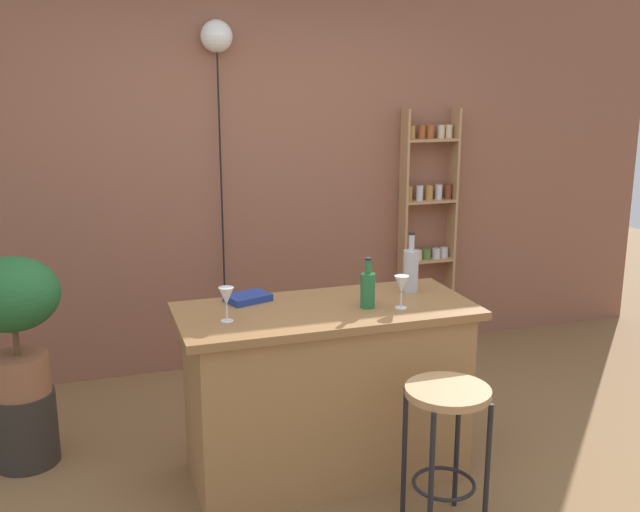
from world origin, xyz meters
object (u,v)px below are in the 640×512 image
Objects in this scene: bar_stool at (447,423)px; bottle_vinegar at (411,269)px; cookbook at (248,298)px; spice_shelf at (428,227)px; wine_glass_left at (226,297)px; plant_stool at (25,428)px; wine_glass_center at (402,285)px; pendant_globe_light at (217,43)px; bottle_olive_oil at (368,289)px; potted_plant at (13,310)px.

bottle_vinegar reaches higher than bar_stool.
spice_shelf is at bearing 19.73° from cookbook.
bar_stool is at bearing -33.86° from wine_glass_left.
wine_glass_center is at bearing -21.20° from plant_stool.
pendant_globe_light is (-1.52, 0.02, 1.29)m from spice_shelf.
wine_glass_center is at bearing -45.46° from cookbook.
plant_stool is (-2.78, -0.94, -0.72)m from spice_shelf.
plant_stool is at bearing 144.13° from cookbook.
bottle_olive_oil is (-0.15, 0.56, 0.47)m from bar_stool.
wine_glass_left is (-0.70, 0.01, 0.02)m from bottle_olive_oil.
bottle_vinegar reaches higher than potted_plant.
bottle_olive_oil is 0.37m from bottle_vinegar.
plant_stool is 1.89× the size of cookbook.
bottle_vinegar is at bearing 9.98° from wine_glass_left.
bottle_vinegar is 0.30m from wine_glass_center.
bottle_olive_oil reaches higher than potted_plant.
bar_stool is 1.16m from cookbook.
plant_stool is at bearing 167.03° from bottle_vinegar.
pendant_globe_light reaches higher than plant_stool.
cookbook is at bearing -141.83° from spice_shelf.
bottle_vinegar reaches higher than plant_stool.
plant_stool is 0.55× the size of potted_plant.
potted_plant is 2.88× the size of bottle_olive_oil.
bottle_olive_oil is at bearing 157.37° from wine_glass_center.
bottle_olive_oil is 0.61m from cookbook.
spice_shelf is at bearing -0.93° from pendant_globe_light.
wine_glass_left is (0.97, -0.64, 0.16)m from potted_plant.
potted_plant is 2.04m from bottle_vinegar.
cookbook is at bearing 173.21° from bottle_vinegar.
wine_glass_center is (-0.96, -1.64, 0.09)m from spice_shelf.
plant_stool is at bearing 158.93° from bottle_olive_oil.
bottle_vinegar is (0.32, 0.19, 0.03)m from bottle_olive_oil.
potted_plant is (-1.82, 1.21, 0.33)m from bar_stool.
potted_plant is 1.79m from bottle_olive_oil.
spice_shelf is 1.93m from bottle_olive_oil.
bottle_olive_oil is at bearing -0.57° from wine_glass_left.
pendant_globe_light is at bearing 108.52° from wine_glass_center.
bar_stool is at bearing -114.03° from spice_shelf.
bottle_olive_oil is (1.67, -0.64, 0.14)m from potted_plant.
potted_plant reaches higher than plant_stool.
plant_stool is 0.65m from potted_plant.
bottle_vinegar is at bearing -12.97° from plant_stool.
spice_shelf reaches higher than bottle_vinegar.
bar_stool is 4.14× the size of wine_glass_center.
bar_stool is 0.38× the size of spice_shelf.
spice_shelf reaches higher than plant_stool.
wine_glass_center is (-0.17, -0.25, -0.00)m from bottle_vinegar.
wine_glass_center is (-0.00, 0.50, 0.49)m from bar_stool.
pendant_globe_light reaches higher than bottle_vinegar.
wine_glass_center is 2.13m from pendant_globe_light.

